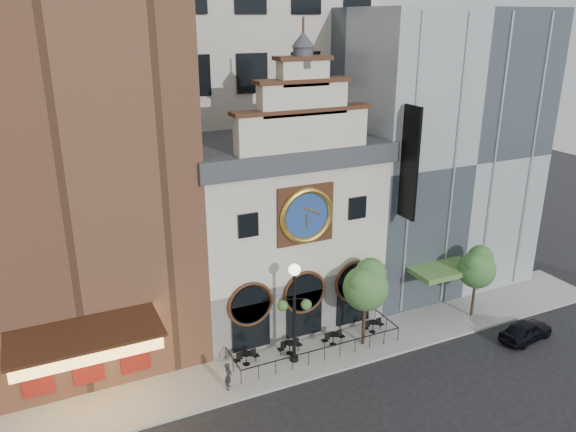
# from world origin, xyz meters

# --- Properties ---
(ground) EXTENTS (120.00, 120.00, 0.00)m
(ground) POSITION_xyz_m (0.00, 0.00, 0.00)
(ground) COLOR black
(ground) RESTS_ON ground
(sidewalk) EXTENTS (44.00, 5.00, 0.15)m
(sidewalk) POSITION_xyz_m (0.00, 2.50, 0.07)
(sidewalk) COLOR gray
(sidewalk) RESTS_ON ground
(clock_building) EXTENTS (12.60, 8.78, 18.65)m
(clock_building) POSITION_xyz_m (0.00, 7.82, 6.69)
(clock_building) COLOR #605E5B
(clock_building) RESTS_ON ground
(theater_building) EXTENTS (14.00, 15.60, 25.00)m
(theater_building) POSITION_xyz_m (-13.00, 9.96, 12.60)
(theater_building) COLOR brown
(theater_building) RESTS_ON ground
(retail_building) EXTENTS (14.00, 14.40, 20.00)m
(retail_building) POSITION_xyz_m (12.99, 9.99, 10.14)
(retail_building) COLOR gray
(retail_building) RESTS_ON ground
(office_tower) EXTENTS (20.00, 16.00, 40.00)m
(office_tower) POSITION_xyz_m (0.00, 20.00, 20.00)
(office_tower) COLOR #B8B2A6
(office_tower) RESTS_ON ground
(cafe_railing) EXTENTS (10.60, 2.60, 0.90)m
(cafe_railing) POSITION_xyz_m (0.00, 2.50, 0.60)
(cafe_railing) COLOR black
(cafe_railing) RESTS_ON sidewalk
(bistro_0) EXTENTS (1.58, 0.68, 0.90)m
(bistro_0) POSITION_xyz_m (-4.35, 2.84, 0.61)
(bistro_0) COLOR black
(bistro_0) RESTS_ON sidewalk
(bistro_1) EXTENTS (1.58, 0.68, 0.90)m
(bistro_1) POSITION_xyz_m (-1.54, 2.81, 0.61)
(bistro_1) COLOR black
(bistro_1) RESTS_ON sidewalk
(bistro_2) EXTENTS (1.58, 0.68, 0.90)m
(bistro_2) POSITION_xyz_m (1.33, 2.52, 0.61)
(bistro_2) COLOR black
(bistro_2) RESTS_ON sidewalk
(bistro_3) EXTENTS (1.58, 0.68, 0.90)m
(bistro_3) POSITION_xyz_m (4.40, 2.70, 0.61)
(bistro_3) COLOR black
(bistro_3) RESTS_ON sidewalk
(car_right) EXTENTS (4.10, 2.10, 1.34)m
(car_right) POSITION_xyz_m (12.89, -2.00, 0.67)
(car_right) COLOR black
(car_right) RESTS_ON ground
(pedestrian) EXTENTS (0.62, 0.70, 1.61)m
(pedestrian) POSITION_xyz_m (-6.06, 1.13, 0.95)
(pedestrian) COLOR black
(pedestrian) RESTS_ON sidewalk
(lamppost) EXTENTS (1.93, 1.13, 6.32)m
(lamppost) POSITION_xyz_m (-1.63, 1.99, 4.06)
(lamppost) COLOR black
(lamppost) RESTS_ON sidewalk
(tree_left) EXTENTS (2.89, 2.78, 5.57)m
(tree_left) POSITION_xyz_m (3.16, 1.89, 4.23)
(tree_left) COLOR #382619
(tree_left) RESTS_ON sidewalk
(tree_right) EXTENTS (2.59, 2.49, 4.98)m
(tree_right) POSITION_xyz_m (11.79, 1.68, 3.80)
(tree_right) COLOR #382619
(tree_right) RESTS_ON sidewalk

